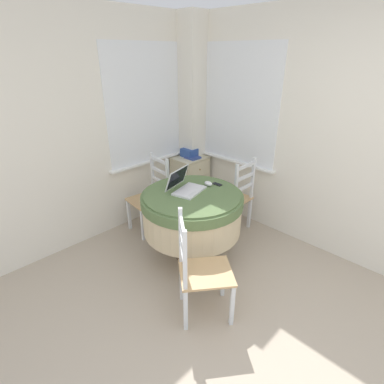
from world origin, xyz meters
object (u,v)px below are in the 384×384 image
book_on_cabinet (193,157)px  computer_mouse (208,184)px  corner_cabinet (190,181)px  dining_chair_near_back_window (151,197)px  laptop (185,186)px  dining_chair_camera_near (200,271)px  dining_chair_near_right_window (234,197)px  round_dining_table (192,210)px  storage_box (189,153)px  cell_phone (217,184)px

book_on_cabinet → computer_mouse: bearing=-126.0°
corner_cabinet → book_on_cabinet: book_on_cabinet is taller
dining_chair_near_back_window → computer_mouse: bearing=-76.2°
laptop → dining_chair_near_back_window: laptop is taller
laptop → corner_cabinet: bearing=42.6°
dining_chair_camera_near → dining_chair_near_right_window: bearing=26.8°
round_dining_table → computer_mouse: 0.34m
dining_chair_near_right_window → dining_chair_camera_near: 1.46m
round_dining_table → book_on_cabinet: bearing=44.4°
storage_box → book_on_cabinet: (-0.02, -0.09, -0.05)m
corner_cabinet → dining_chair_near_right_window: bearing=-96.7°
storage_box → book_on_cabinet: bearing=-104.6°
computer_mouse → book_on_cabinet: bearing=54.0°
dining_chair_near_back_window → dining_chair_near_right_window: 1.03m
dining_chair_camera_near → book_on_cabinet: bearing=46.5°
dining_chair_near_back_window → book_on_cabinet: size_ratio=5.25×
round_dining_table → dining_chair_camera_near: bearing=-130.4°
corner_cabinet → computer_mouse: bearing=-124.7°
round_dining_table → dining_chair_near_right_window: size_ratio=1.10×
round_dining_table → computer_mouse: bearing=2.6°
laptop → computer_mouse: bearing=-19.2°
round_dining_table → dining_chair_near_back_window: 0.80m
book_on_cabinet → dining_chair_camera_near: bearing=-133.5°
laptop → storage_box: size_ratio=2.09×
round_dining_table → book_on_cabinet: 1.23m
computer_mouse → book_on_cabinet: 1.04m
computer_mouse → dining_chair_near_back_window: 0.88m
round_dining_table → computer_mouse: size_ratio=10.76×
cell_phone → dining_chair_near_right_window: size_ratio=0.12×
dining_chair_near_right_window → laptop: bearing=176.3°
computer_mouse → corner_cabinet: size_ratio=0.13×
dining_chair_near_right_window → corner_cabinet: size_ratio=1.29×
laptop → computer_mouse: laptop is taller
dining_chair_near_right_window → book_on_cabinet: size_ratio=5.25×
laptop → cell_phone: (0.35, -0.14, -0.04)m
book_on_cabinet → storage_box: bearing=75.4°
dining_chair_near_back_window → corner_cabinet: dining_chair_near_back_window is taller
round_dining_table → corner_cabinet: bearing=46.0°
round_dining_table → dining_chair_near_back_window: size_ratio=1.10×
computer_mouse → dining_chair_camera_near: dining_chair_camera_near is taller
cell_phone → corner_cabinet: 1.17m
cell_phone → storage_box: size_ratio=0.56×
laptop → computer_mouse: 0.28m
laptop → storage_box: 1.23m
cell_phone → dining_chair_near_back_window: size_ratio=0.12×
dining_chair_near_right_window → cell_phone: bearing=-168.8°
corner_cabinet → book_on_cabinet: bearing=-105.2°
dining_chair_camera_near → cell_phone: bearing=33.4°
dining_chair_near_back_window → book_on_cabinet: bearing=4.8°
round_dining_table → book_on_cabinet: (0.87, 0.86, 0.17)m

